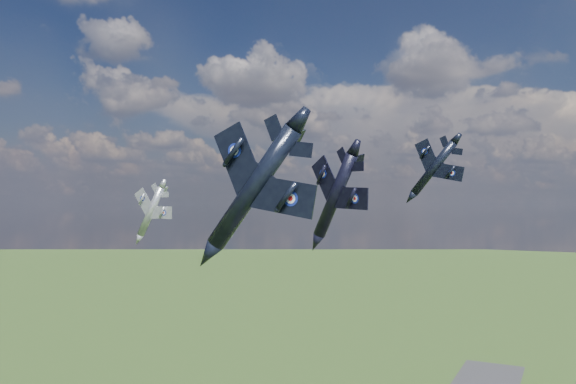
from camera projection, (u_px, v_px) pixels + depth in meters
The scene contains 4 objects.
jet_lead_navy at pixel (335, 195), 68.65m from camera, with size 11.21×15.64×3.23m, color black, non-canonical shape.
jet_right_navy at pixel (253, 188), 45.11m from camera, with size 11.49×16.02×3.31m, color black, non-canonical shape.
jet_high_navy at pixel (434, 168), 81.69m from camera, with size 9.23×12.87×2.66m, color black, non-canonical shape.
jet_left_silver at pixel (151, 211), 99.19m from camera, with size 9.47×13.20×2.73m, color gray, non-canonical shape.
Camera 1 is at (35.68, -52.54, 80.88)m, focal length 35.00 mm.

